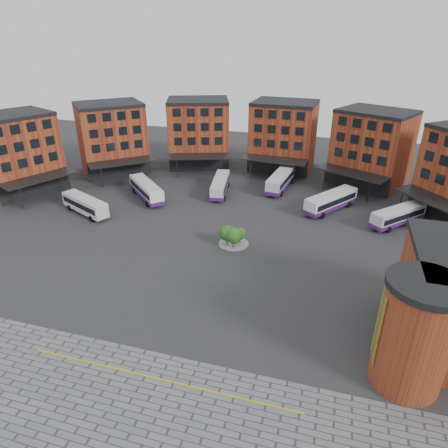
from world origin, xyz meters
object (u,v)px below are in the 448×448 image
(bus_b, at_px, (146,190))
(bus_c, at_px, (220,185))
(bus_e, at_px, (331,201))
(blue_car, at_px, (396,359))
(bus_f, at_px, (398,216))
(tree_island, at_px, (232,235))
(bus_d, at_px, (281,180))
(bus_a, at_px, (85,204))

(bus_b, height_order, bus_c, bus_b)
(bus_e, relative_size, blue_car, 2.78)
(bus_b, distance_m, bus_c, 13.77)
(bus_f, xyz_separation_m, blue_car, (-2.96, -31.51, -0.96))
(tree_island, bearing_deg, bus_d, 82.74)
(bus_b, bearing_deg, bus_a, -173.73)
(bus_d, xyz_separation_m, bus_f, (20.42, -10.72, -0.18))
(tree_island, distance_m, blue_car, 27.10)
(bus_c, relative_size, bus_f, 1.18)
(bus_b, height_order, bus_e, same)
(tree_island, distance_m, bus_a, 27.01)
(bus_b, distance_m, bus_e, 33.01)
(bus_a, distance_m, bus_f, 51.27)
(blue_car, bearing_deg, bus_d, 42.43)
(bus_b, relative_size, bus_f, 1.06)
(bus_e, relative_size, bus_f, 1.15)
(bus_e, bearing_deg, bus_c, -151.56)
(bus_f, relative_size, blue_car, 2.41)
(bus_d, xyz_separation_m, bus_e, (9.89, -7.89, -0.06))
(tree_island, xyz_separation_m, bus_d, (3.14, 24.67, 0.07))
(bus_d, relative_size, bus_f, 1.28)
(bus_d, bearing_deg, bus_b, -145.78)
(bus_b, distance_m, bus_f, 43.32)
(bus_d, bearing_deg, bus_a, -138.26)
(bus_e, bearing_deg, tree_island, -92.85)
(tree_island, height_order, bus_b, bus_b)
(blue_car, bearing_deg, bus_f, 14.60)
(bus_c, xyz_separation_m, bus_f, (31.04, -5.18, -0.03))
(bus_e, bearing_deg, bus_f, 19.94)
(bus_a, xyz_separation_m, bus_c, (19.24, 15.19, -0.11))
(bus_c, bearing_deg, bus_f, -18.85)
(bus_b, xyz_separation_m, blue_car, (40.35, -30.44, -1.09))
(tree_island, height_order, bus_d, bus_d)
(bus_b, distance_m, blue_car, 50.56)
(bus_c, distance_m, blue_car, 46.22)
(bus_a, relative_size, bus_c, 0.95)
(bus_c, bearing_deg, tree_island, -78.03)
(bus_b, relative_size, bus_c, 0.90)
(bus_b, xyz_separation_m, bus_f, (43.31, 1.07, -0.12))
(tree_island, bearing_deg, blue_car, -40.44)
(tree_island, distance_m, bus_d, 24.87)
(bus_b, bearing_deg, bus_e, -38.99)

